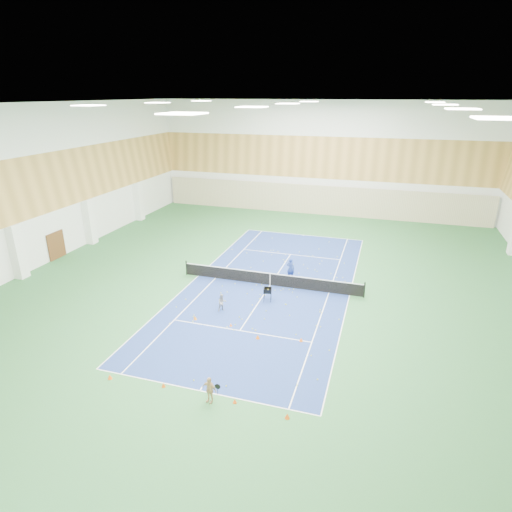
# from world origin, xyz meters

# --- Properties ---
(ground) EXTENTS (40.00, 40.00, 0.00)m
(ground) POSITION_xyz_m (0.00, 0.00, 0.00)
(ground) COLOR #2A6232
(ground) RESTS_ON ground
(room_shell) EXTENTS (36.00, 40.00, 12.00)m
(room_shell) POSITION_xyz_m (0.00, 0.00, 6.00)
(room_shell) COLOR white
(room_shell) RESTS_ON ground
(wood_cladding) EXTENTS (36.00, 40.00, 8.00)m
(wood_cladding) POSITION_xyz_m (0.00, 0.00, 8.00)
(wood_cladding) COLOR tan
(wood_cladding) RESTS_ON room_shell
(ceiling_light_grid) EXTENTS (21.40, 25.40, 0.06)m
(ceiling_light_grid) POSITION_xyz_m (0.00, 0.00, 11.92)
(ceiling_light_grid) COLOR white
(ceiling_light_grid) RESTS_ON room_shell
(court_surface) EXTENTS (10.97, 23.77, 0.01)m
(court_surface) POSITION_xyz_m (0.00, 0.00, 0.01)
(court_surface) COLOR navy
(court_surface) RESTS_ON ground
(tennis_balls_scatter) EXTENTS (10.57, 22.77, 0.07)m
(tennis_balls_scatter) POSITION_xyz_m (0.00, 0.00, 0.05)
(tennis_balls_scatter) COLOR #CCD624
(tennis_balls_scatter) RESTS_ON ground
(tennis_net) EXTENTS (12.80, 0.10, 1.10)m
(tennis_net) POSITION_xyz_m (0.00, 0.00, 0.55)
(tennis_net) COLOR black
(tennis_net) RESTS_ON ground
(back_curtain) EXTENTS (35.40, 0.16, 3.20)m
(back_curtain) POSITION_xyz_m (0.00, 19.75, 1.60)
(back_curtain) COLOR #C6B793
(back_curtain) RESTS_ON ground
(door_left_b) EXTENTS (0.08, 1.80, 2.20)m
(door_left_b) POSITION_xyz_m (-17.92, 0.00, 1.10)
(door_left_b) COLOR #593319
(door_left_b) RESTS_ON ground
(coach) EXTENTS (0.65, 0.49, 1.60)m
(coach) POSITION_xyz_m (1.11, 1.52, 0.80)
(coach) COLOR navy
(coach) RESTS_ON ground
(child_court) EXTENTS (0.69, 0.69, 1.13)m
(child_court) POSITION_xyz_m (-1.82, -4.47, 0.56)
(child_court) COLOR gray
(child_court) RESTS_ON ground
(child_apron) EXTENTS (0.78, 0.45, 1.25)m
(child_apron) POSITION_xyz_m (0.71, -12.40, 0.63)
(child_apron) COLOR tan
(child_apron) RESTS_ON ground
(ball_cart) EXTENTS (0.61, 0.61, 0.91)m
(ball_cart) POSITION_xyz_m (0.48, -2.33, 0.45)
(ball_cart) COLOR black
(ball_cart) RESTS_ON ground
(cone_svc_a) EXTENTS (0.22, 0.22, 0.24)m
(cone_svc_a) POSITION_xyz_m (-2.96, -5.97, 0.12)
(cone_svc_a) COLOR orange
(cone_svc_a) RESTS_ON ground
(cone_svc_b) EXTENTS (0.17, 0.17, 0.19)m
(cone_svc_b) POSITION_xyz_m (-0.66, -6.07, 0.09)
(cone_svc_b) COLOR orange
(cone_svc_b) RESTS_ON ground
(cone_svc_c) EXTENTS (0.23, 0.23, 0.25)m
(cone_svc_c) POSITION_xyz_m (1.21, -6.90, 0.13)
(cone_svc_c) COLOR #DB5B0B
(cone_svc_c) RESTS_ON ground
(cone_svc_d) EXTENTS (0.21, 0.21, 0.23)m
(cone_svc_d) POSITION_xyz_m (3.54, -6.46, 0.12)
(cone_svc_d) COLOR #EA590C
(cone_svc_d) RESTS_ON ground
(cone_base_a) EXTENTS (0.22, 0.22, 0.24)m
(cone_base_a) POSITION_xyz_m (-4.40, -12.33, 0.12)
(cone_base_a) COLOR #FF570D
(cone_base_a) RESTS_ON ground
(cone_base_b) EXTENTS (0.19, 0.19, 0.21)m
(cone_base_b) POSITION_xyz_m (-1.71, -12.11, 0.11)
(cone_base_b) COLOR #DA4F0B
(cone_base_b) RESTS_ON ground
(cone_base_c) EXTENTS (0.18, 0.18, 0.20)m
(cone_base_c) POSITION_xyz_m (1.78, -12.16, 0.10)
(cone_base_c) COLOR #F94E0D
(cone_base_c) RESTS_ON ground
(cone_base_d) EXTENTS (0.22, 0.22, 0.24)m
(cone_base_d) POSITION_xyz_m (4.18, -12.40, 0.12)
(cone_base_d) COLOR #E6510C
(cone_base_d) RESTS_ON ground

